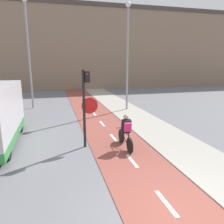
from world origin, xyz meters
TOP-DOWN VIEW (x-y plane):
  - ground_plane at (0.00, 0.00)m, footprint 120.00×120.00m
  - bike_lane at (0.00, 0.00)m, footprint 2.50×60.00m
  - building_row_background at (0.00, 26.71)m, footprint 60.00×5.20m
  - traffic_light_pole at (-1.36, 4.82)m, footprint 0.67×0.25m
  - street_lamp_far at (-4.21, 13.79)m, footprint 0.36×0.36m
  - street_lamp_sidewalk at (2.60, 11.30)m, footprint 0.36×0.36m
  - cyclist_near at (0.17, 4.24)m, footprint 0.46×1.75m

SIDE VIEW (x-z plane):
  - ground_plane at x=0.00m, z-range 0.00..0.00m
  - bike_lane at x=0.00m, z-range 0.00..0.02m
  - cyclist_near at x=0.17m, z-range -0.02..1.42m
  - traffic_light_pole at x=-1.36m, z-range 0.38..3.57m
  - street_lamp_sidewalk at x=2.60m, z-range 0.78..8.24m
  - street_lamp_far at x=-4.21m, z-range 0.79..8.73m
  - building_row_background at x=0.00m, z-range 0.01..10.58m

